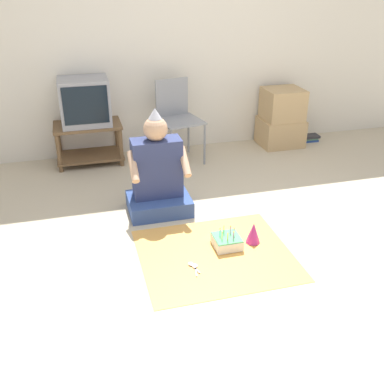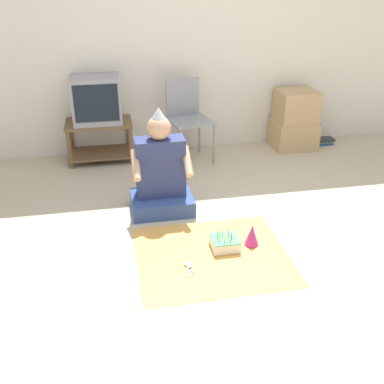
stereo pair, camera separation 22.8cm
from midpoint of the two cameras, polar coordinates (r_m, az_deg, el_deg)
ground_plane at (r=3.52m, az=6.79°, el=-6.97°), size 16.00×16.00×0.00m
wall_back at (r=5.18m, az=-2.18°, el=19.28°), size 6.40×0.06×2.55m
tv_stand at (r=5.04m, az=-14.24°, el=6.43°), size 0.71×0.43×0.44m
tv at (r=4.92m, az=-14.79°, el=11.02°), size 0.51×0.42×0.48m
folding_chair at (r=4.92m, az=-3.29°, el=9.83°), size 0.51×0.51×0.88m
cardboard_box_stack at (r=5.49m, az=10.11°, el=9.16°), size 0.49×0.42×0.68m
book_pile at (r=5.78m, az=13.67°, el=6.69°), size 0.21×0.14×0.07m
person_seated at (r=3.88m, az=-6.06°, el=1.93°), size 0.54×0.42×0.92m
party_cloth at (r=3.41m, az=1.05°, el=-7.96°), size 1.13×0.99×0.01m
birthday_cake at (r=3.48m, az=2.58°, el=-6.31°), size 0.20×0.20×0.15m
party_hat_blue at (r=3.52m, az=5.96°, el=-5.19°), size 0.11×0.11×0.17m
plastic_spoon_near at (r=3.28m, az=-2.03°, el=-9.29°), size 0.06×0.14×0.01m
plastic_spoon_far at (r=3.26m, az=-1.61°, el=-9.53°), size 0.04×0.14×0.01m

